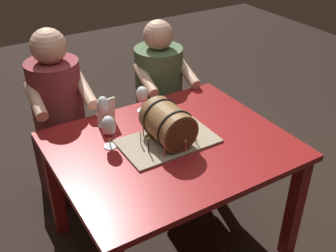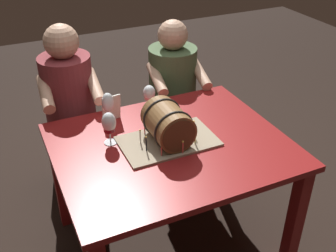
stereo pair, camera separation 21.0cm
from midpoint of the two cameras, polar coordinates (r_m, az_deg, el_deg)
ground_plane at (r=2.62m, az=-1.99°, el=-15.72°), size 8.00×8.00×0.00m
dining_table at (r=2.21m, az=-2.29°, el=-4.81°), size 1.21×0.98×0.72m
barrel_cake at (r=2.11m, az=-2.86°, el=-0.09°), size 0.50×0.31×0.22m
wine_glass_red at (r=2.10m, az=-11.14°, el=-0.29°), size 0.07×0.07×0.18m
wine_glass_rose at (r=2.41m, az=-6.14°, el=4.25°), size 0.07×0.07×0.16m
wine_glass_empty at (r=2.28m, az=-11.69°, el=2.60°), size 0.07×0.07×0.19m
menu_card at (r=2.32m, az=-11.22°, el=1.91°), size 0.11×0.04×0.16m
person_seated_left at (r=2.74m, az=-16.82°, el=-0.15°), size 0.38×0.47×1.19m
person_seated_right at (r=2.97m, az=-3.26°, el=3.23°), size 0.41×0.50×1.13m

